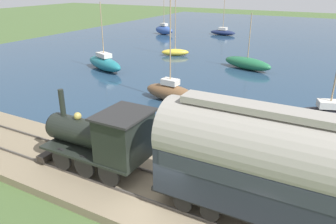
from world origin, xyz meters
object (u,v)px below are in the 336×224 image
Objects in this scene: passenger_coach at (277,166)px; sailboat_black at (328,117)px; steam_locomotive at (104,136)px; sailboat_blue at (164,30)px; sailboat_teal at (104,63)px; rowboat_off_pier at (128,119)px; sailboat_brown at (170,91)px; rowboat_near_shore at (177,125)px; sailboat_green at (247,63)px; sailboat_yellow at (175,52)px; sailboat_navy at (223,32)px.

sailboat_black is (11.53, -1.10, -2.18)m from passenger_coach.
sailboat_blue is at bearing 25.85° from steam_locomotive.
rowboat_off_pier is (-10.02, -10.06, -0.58)m from sailboat_teal.
sailboat_brown is at bearing 42.28° from passenger_coach.
rowboat_near_shore is at bearing 47.01° from passenger_coach.
sailboat_yellow reaches higher than sailboat_green.
sailboat_brown reaches higher than sailboat_navy.
passenger_coach is 4.24× the size of rowboat_near_shore.
steam_locomotive is 20.95m from sailboat_teal.
sailboat_green reaches higher than rowboat_off_pier.
sailboat_brown is 1.03× the size of sailboat_black.
rowboat_near_shore is at bearing -160.88° from sailboat_green.
sailboat_green is at bearing 17.81° from passenger_coach.
passenger_coach is at bearing -106.76° from sailboat_teal.
sailboat_blue reaches higher than sailboat_green.
rowboat_off_pier is at bearing 59.93° from passenger_coach.
steam_locomotive is at bearing 90.00° from passenger_coach.
steam_locomotive is at bearing -165.26° from sailboat_navy.
rowboat_near_shore is at bearing -134.77° from sailboat_blue.
sailboat_navy is 0.70× the size of sailboat_yellow.
sailboat_teal is at bearing 24.23° from rowboat_off_pier.
sailboat_black is 3.94× the size of rowboat_near_shore.
sailboat_black is at bearing -121.05° from sailboat_blue.
rowboat_off_pier is at bearing 94.78° from sailboat_black.
sailboat_black is 2.77× the size of rowboat_off_pier.
sailboat_teal is (16.22, 20.77, -2.19)m from passenger_coach.
sailboat_black reaches higher than sailboat_teal.
sailboat_yellow is at bearing 95.03° from sailboat_green.
sailboat_teal is (5.00, 10.56, 0.02)m from sailboat_brown.
sailboat_blue is (16.86, 19.65, 0.17)m from sailboat_green.
sailboat_brown is at bearing -173.23° from sailboat_green.
rowboat_near_shore is at bearing -178.84° from sailboat_yellow.
rowboat_near_shore is 3.40m from rowboat_off_pier.
sailboat_brown is (-12.62, 2.54, 0.10)m from sailboat_green.
sailboat_navy is at bearing 13.06° from steam_locomotive.
sailboat_navy is at bearing -25.09° from sailboat_yellow.
sailboat_teal reaches higher than rowboat_off_pier.
sailboat_green is at bearing -115.91° from sailboat_blue.
steam_locomotive is at bearing 174.19° from sailboat_yellow.
sailboat_yellow is 2.81× the size of rowboat_off_pier.
sailboat_brown reaches higher than sailboat_green.
sailboat_blue is 17.54m from sailboat_yellow.
sailboat_black is at bearing -84.08° from sailboat_brown.
sailboat_teal reaches higher than sailboat_navy.
sailboat_yellow is at bearing 3.21° from sailboat_teal.
steam_locomotive is 0.64× the size of passenger_coach.
sailboat_yellow is (14.63, 18.64, -0.25)m from sailboat_black.
steam_locomotive is 23.90m from sailboat_green.
sailboat_yellow is (2.31, 9.88, -0.12)m from sailboat_green.
sailboat_black is 23.69m from sailboat_yellow.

